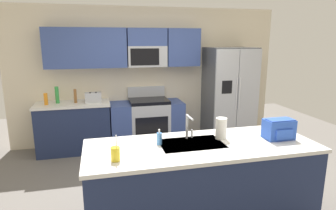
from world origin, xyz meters
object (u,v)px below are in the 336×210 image
(refrigerator, at_px, (229,95))
(bottle_green, at_px, (57,95))
(bottle_orange, at_px, (46,99))
(paper_towel_roll, at_px, (221,128))
(sink_faucet, at_px, (188,125))
(drink_cup_yellow, at_px, (115,154))
(soap_dispenser, at_px, (159,138))
(pepper_mill, at_px, (75,96))
(range_oven, at_px, (147,123))
(backpack, at_px, (279,129))
(toaster, at_px, (93,98))

(refrigerator, relative_size, bottle_green, 6.27)
(bottle_orange, height_order, paper_towel_roll, paper_towel_roll)
(sink_faucet, relative_size, paper_towel_roll, 1.17)
(bottle_orange, relative_size, drink_cup_yellow, 0.80)
(bottle_orange, relative_size, soap_dispenser, 1.19)
(paper_towel_roll, bearing_deg, refrigerator, 62.57)
(pepper_mill, bearing_deg, drink_cup_yellow, -78.92)
(pepper_mill, bearing_deg, bottle_green, 171.71)
(range_oven, distance_m, bottle_orange, 1.84)
(paper_towel_roll, bearing_deg, sink_faucet, 168.57)
(bottle_green, xyz_separation_m, soap_dispenser, (1.32, -2.43, -0.08))
(backpack, bearing_deg, paper_towel_roll, 166.42)
(range_oven, relative_size, bottle_orange, 6.72)
(toaster, distance_m, paper_towel_roll, 2.71)
(pepper_mill, bearing_deg, sink_faucet, -59.31)
(backpack, bearing_deg, soap_dispenser, 174.39)
(range_oven, xyz_separation_m, drink_cup_yellow, (-0.75, -2.71, 0.53))
(drink_cup_yellow, xyz_separation_m, soap_dispenser, (0.48, 0.32, -0.00))
(toaster, distance_m, backpack, 3.21)
(bottle_green, bearing_deg, paper_towel_roll, -49.86)
(sink_faucet, distance_m, paper_towel_roll, 0.37)
(refrigerator, bearing_deg, pepper_mill, 178.63)
(bottle_green, distance_m, paper_towel_roll, 3.15)
(range_oven, bearing_deg, sink_faucet, -87.88)
(bottle_orange, relative_size, sink_faucet, 0.72)
(refrigerator, xyz_separation_m, bottle_orange, (-3.39, 0.02, 0.08))
(pepper_mill, distance_m, soap_dispenser, 2.59)
(toaster, bearing_deg, sink_faucet, -64.83)
(bottle_green, height_order, drink_cup_yellow, bottle_green)
(range_oven, height_order, bottle_green, bottle_green)
(drink_cup_yellow, distance_m, backpack, 1.84)
(range_oven, xyz_separation_m, bottle_orange, (-1.75, -0.05, 0.56))
(bottle_green, relative_size, backpack, 0.92)
(drink_cup_yellow, bearing_deg, toaster, 94.80)
(paper_towel_roll, bearing_deg, bottle_orange, 133.58)
(bottle_orange, bearing_deg, range_oven, 1.65)
(bottle_orange, bearing_deg, toaster, -0.14)
(paper_towel_roll, bearing_deg, drink_cup_yellow, -164.16)
(bottle_orange, relative_size, paper_towel_roll, 0.84)
(pepper_mill, bearing_deg, range_oven, 0.11)
(refrigerator, height_order, bottle_orange, refrigerator)
(drink_cup_yellow, height_order, soap_dispenser, drink_cup_yellow)
(soap_dispenser, relative_size, paper_towel_roll, 0.71)
(bottle_green, distance_m, bottle_orange, 0.20)
(backpack, bearing_deg, sink_faucet, 167.20)
(refrigerator, bearing_deg, paper_towel_roll, -117.43)
(bottle_orange, bearing_deg, backpack, -41.03)
(paper_towel_roll, relative_size, backpack, 0.75)
(drink_cup_yellow, height_order, paper_towel_roll, drink_cup_yellow)
(bottle_green, relative_size, bottle_orange, 1.46)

